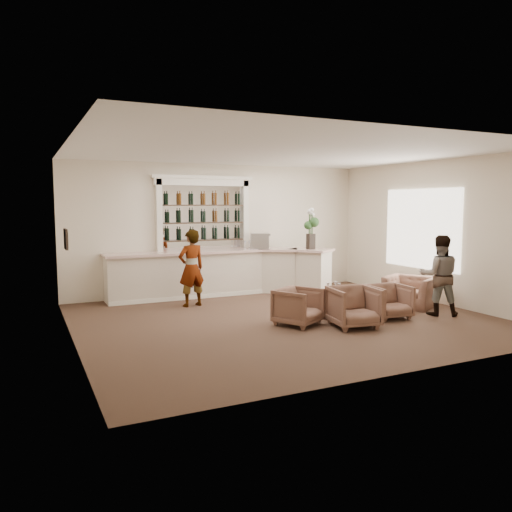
{
  "coord_description": "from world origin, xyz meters",
  "views": [
    {
      "loc": [
        -4.73,
        -8.58,
        2.3
      ],
      "look_at": [
        -0.23,
        0.9,
        1.2
      ],
      "focal_mm": 35.0,
      "sensor_mm": 36.0,
      "label": 1
    }
  ],
  "objects_px": {
    "armchair_left": "(298,307)",
    "armchair_right": "(389,301)",
    "sommelier": "(191,268)",
    "espresso_machine": "(259,241)",
    "guest": "(439,275)",
    "armchair_center": "(354,307)",
    "cocktail_table": "(333,305)",
    "bar_counter": "(223,273)",
    "flower_vase": "(311,226)",
    "armchair_far": "(410,292)"
  },
  "relations": [
    {
      "from": "bar_counter",
      "to": "flower_vase",
      "type": "height_order",
      "value": "flower_vase"
    },
    {
      "from": "armchair_left",
      "to": "armchair_far",
      "type": "height_order",
      "value": "armchair_left"
    },
    {
      "from": "armchair_left",
      "to": "armchair_far",
      "type": "distance_m",
      "value": 3.16
    },
    {
      "from": "armchair_left",
      "to": "armchair_center",
      "type": "bearing_deg",
      "value": -63.69
    },
    {
      "from": "sommelier",
      "to": "espresso_machine",
      "type": "xyz_separation_m",
      "value": [
        2.16,
        0.97,
        0.48
      ]
    },
    {
      "from": "armchair_right",
      "to": "espresso_machine",
      "type": "bearing_deg",
      "value": 111.26
    },
    {
      "from": "armchair_left",
      "to": "bar_counter",
      "type": "bearing_deg",
      "value": 63.25
    },
    {
      "from": "guest",
      "to": "armchair_right",
      "type": "relative_size",
      "value": 2.21
    },
    {
      "from": "armchair_left",
      "to": "armchair_center",
      "type": "height_order",
      "value": "armchair_center"
    },
    {
      "from": "guest",
      "to": "armchair_left",
      "type": "bearing_deg",
      "value": 24.71
    },
    {
      "from": "armchair_left",
      "to": "armchair_right",
      "type": "relative_size",
      "value": 1.04
    },
    {
      "from": "armchair_left",
      "to": "cocktail_table",
      "type": "bearing_deg",
      "value": -13.11
    },
    {
      "from": "cocktail_table",
      "to": "flower_vase",
      "type": "distance_m",
      "value": 3.13
    },
    {
      "from": "bar_counter",
      "to": "armchair_right",
      "type": "height_order",
      "value": "bar_counter"
    },
    {
      "from": "cocktail_table",
      "to": "guest",
      "type": "bearing_deg",
      "value": -21.04
    },
    {
      "from": "guest",
      "to": "flower_vase",
      "type": "xyz_separation_m",
      "value": [
        -1.04,
        3.35,
        0.9
      ]
    },
    {
      "from": "guest",
      "to": "armchair_center",
      "type": "distance_m",
      "value": 2.25
    },
    {
      "from": "guest",
      "to": "armchair_far",
      "type": "relative_size",
      "value": 1.61
    },
    {
      "from": "espresso_machine",
      "to": "armchair_center",
      "type": "bearing_deg",
      "value": -69.71
    },
    {
      "from": "espresso_machine",
      "to": "flower_vase",
      "type": "relative_size",
      "value": 0.44
    },
    {
      "from": "armchair_far",
      "to": "flower_vase",
      "type": "xyz_separation_m",
      "value": [
        -1.12,
        2.44,
        1.39
      ]
    },
    {
      "from": "guest",
      "to": "armchair_center",
      "type": "xyz_separation_m",
      "value": [
        -2.2,
        -0.08,
        -0.45
      ]
    },
    {
      "from": "armchair_left",
      "to": "armchair_right",
      "type": "height_order",
      "value": "armchair_left"
    },
    {
      "from": "cocktail_table",
      "to": "sommelier",
      "type": "xyz_separation_m",
      "value": [
        -2.28,
        2.26,
        0.61
      ]
    },
    {
      "from": "sommelier",
      "to": "armchair_right",
      "type": "relative_size",
      "value": 2.3
    },
    {
      "from": "armchair_right",
      "to": "espresso_machine",
      "type": "relative_size",
      "value": 1.65
    },
    {
      "from": "bar_counter",
      "to": "armchair_right",
      "type": "relative_size",
      "value": 7.61
    },
    {
      "from": "cocktail_table",
      "to": "guest",
      "type": "relative_size",
      "value": 0.43
    },
    {
      "from": "bar_counter",
      "to": "flower_vase",
      "type": "bearing_deg",
      "value": -17.08
    },
    {
      "from": "cocktail_table",
      "to": "sommelier",
      "type": "relative_size",
      "value": 0.41
    },
    {
      "from": "sommelier",
      "to": "espresso_machine",
      "type": "relative_size",
      "value": 3.78
    },
    {
      "from": "guest",
      "to": "espresso_machine",
      "type": "relative_size",
      "value": 3.64
    },
    {
      "from": "cocktail_table",
      "to": "flower_vase",
      "type": "bearing_deg",
      "value": 68.26
    },
    {
      "from": "espresso_machine",
      "to": "flower_vase",
      "type": "distance_m",
      "value": 1.38
    },
    {
      "from": "cocktail_table",
      "to": "espresso_machine",
      "type": "height_order",
      "value": "espresso_machine"
    },
    {
      "from": "cocktail_table",
      "to": "armchair_far",
      "type": "xyz_separation_m",
      "value": [
        2.14,
        0.12,
        0.09
      ]
    },
    {
      "from": "armchair_center",
      "to": "armchair_far",
      "type": "relative_size",
      "value": 0.81
    },
    {
      "from": "bar_counter",
      "to": "guest",
      "type": "relative_size",
      "value": 3.44
    },
    {
      "from": "sommelier",
      "to": "espresso_machine",
      "type": "distance_m",
      "value": 2.42
    },
    {
      "from": "sommelier",
      "to": "armchair_left",
      "type": "distance_m",
      "value": 2.9
    },
    {
      "from": "guest",
      "to": "armchair_right",
      "type": "distance_m",
      "value": 1.22
    },
    {
      "from": "armchair_right",
      "to": "armchair_far",
      "type": "relative_size",
      "value": 0.73
    },
    {
      "from": "flower_vase",
      "to": "cocktail_table",
      "type": "bearing_deg",
      "value": -111.74
    },
    {
      "from": "sommelier",
      "to": "flower_vase",
      "type": "bearing_deg",
      "value": 174.06
    },
    {
      "from": "armchair_center",
      "to": "armchair_far",
      "type": "distance_m",
      "value": 2.48
    },
    {
      "from": "espresso_machine",
      "to": "sommelier",
      "type": "bearing_deg",
      "value": -135.07
    },
    {
      "from": "armchair_far",
      "to": "flower_vase",
      "type": "height_order",
      "value": "flower_vase"
    },
    {
      "from": "armchair_right",
      "to": "flower_vase",
      "type": "relative_size",
      "value": 0.72
    },
    {
      "from": "espresso_machine",
      "to": "cocktail_table",
      "type": "bearing_deg",
      "value": -67.28
    },
    {
      "from": "armchair_left",
      "to": "guest",
      "type": "bearing_deg",
      "value": -38.6
    }
  ]
}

